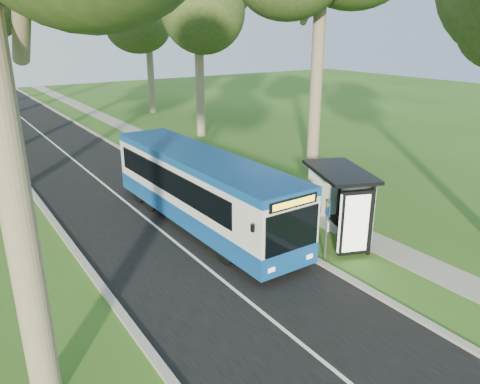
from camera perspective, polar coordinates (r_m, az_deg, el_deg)
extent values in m
plane|color=#2E591B|center=(18.94, 3.91, -5.40)|extent=(120.00, 120.00, 0.00)
cube|color=black|center=(25.86, -16.09, 0.75)|extent=(7.00, 100.00, 0.02)
cube|color=#9E9B93|center=(27.01, -9.06, 2.18)|extent=(0.25, 100.00, 0.12)
cube|color=#9E9B93|center=(25.11, -23.67, -0.58)|extent=(0.25, 100.00, 0.12)
cube|color=white|center=(25.85, -16.09, 0.78)|extent=(0.12, 100.00, 0.00)
cube|color=gray|center=(28.33, -3.55, 3.10)|extent=(1.50, 100.00, 0.02)
cube|color=white|center=(19.46, -4.79, 0.65)|extent=(2.63, 11.55, 2.73)
cube|color=navy|center=(19.79, -4.71, -2.04)|extent=(2.66, 11.58, 0.77)
cube|color=navy|center=(19.11, -4.89, 4.10)|extent=(2.66, 11.58, 0.31)
cube|color=black|center=(14.95, 6.06, -4.82)|extent=(2.16, 0.09, 1.39)
cube|color=yellow|center=(14.56, 6.28, -1.42)|extent=(1.73, 0.05, 0.21)
cube|color=black|center=(15.59, 5.72, -9.24)|extent=(2.30, 0.17, 0.29)
cylinder|color=black|center=(16.58, -1.94, -7.24)|extent=(0.29, 1.00, 1.00)
cylinder|color=black|center=(17.69, 4.03, -5.49)|extent=(0.29, 1.00, 1.00)
cylinder|color=black|center=(22.30, -11.34, -0.48)|extent=(0.29, 1.00, 1.00)
cylinder|color=black|center=(23.14, -6.42, 0.52)|extent=(0.29, 1.00, 1.00)
cylinder|color=gray|center=(16.78, 10.48, -4.65)|extent=(0.08, 0.08, 2.37)
cube|color=navy|center=(16.46, 10.66, -1.94)|extent=(0.16, 0.32, 0.59)
cylinder|color=yellow|center=(16.38, 10.60, -1.50)|extent=(0.09, 0.20, 0.21)
cube|color=white|center=(16.71, 10.52, -4.06)|extent=(0.15, 0.28, 0.38)
cube|color=black|center=(18.03, 16.52, -2.73)|extent=(0.14, 0.14, 2.77)
cube|color=black|center=(19.81, 10.33, -0.23)|extent=(0.14, 0.14, 2.77)
cube|color=black|center=(17.96, 12.12, 2.47)|extent=(2.93, 3.81, 0.13)
cube|color=silver|center=(18.91, 13.49, -1.06)|extent=(1.07, 2.64, 2.21)
cube|color=black|center=(17.46, 15.39, -3.36)|extent=(1.15, 0.59, 2.43)
cube|color=white|center=(17.41, 15.60, -3.44)|extent=(0.88, 0.36, 2.16)
cube|color=black|center=(19.18, 11.63, -3.82)|extent=(1.12, 2.01, 0.07)
cylinder|color=black|center=(25.28, -5.36, 2.15)|extent=(0.53, 0.53, 0.96)
cylinder|color=black|center=(25.14, -5.40, 3.25)|extent=(0.58, 0.58, 0.05)
cylinder|color=#7A6B56|center=(10.03, -26.08, 1.36)|extent=(0.65, 0.65, 10.31)
cylinder|color=#7A6B56|center=(26.75, 9.33, 14.10)|extent=(0.68, 0.68, 11.17)
cylinder|color=#7A6B56|center=(36.13, -4.97, 15.29)|extent=(0.67, 0.67, 10.82)
cylinder|color=#7A6B56|center=(47.46, -10.93, 15.51)|extent=(0.65, 0.65, 10.06)
ellipsoid|color=#294018|center=(47.44, -11.36, 21.92)|extent=(5.20, 5.20, 6.90)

